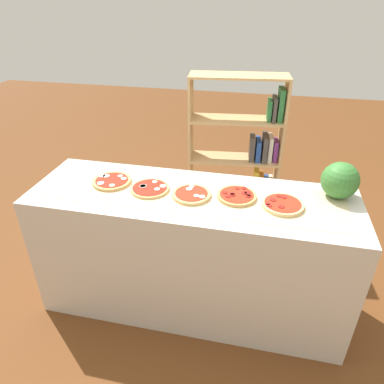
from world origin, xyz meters
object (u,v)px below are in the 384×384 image
pizza_mozzarella_1 (150,188)px  bookshelf (246,166)px  pizza_mozzarella_2 (192,194)px  pizza_pepperoni_3 (237,196)px  pizza_mozzarella_0 (112,181)px  pizza_pepperoni_4 (282,205)px  watermelon (340,180)px

pizza_mozzarella_1 → bookshelf: 1.17m
pizza_mozzarella_1 → pizza_mozzarella_2: pizza_mozzarella_2 is taller
pizza_pepperoni_3 → bookshelf: 1.02m
bookshelf → pizza_mozzarella_1: bearing=-118.0°
bookshelf → pizza_pepperoni_3: bearing=-89.5°
pizza_mozzarella_0 → pizza_mozzarella_1: size_ratio=1.03×
pizza_pepperoni_3 → bookshelf: bookshelf is taller
pizza_mozzarella_2 → bookshelf: size_ratio=0.17×
pizza_mozzarella_2 → pizza_mozzarella_0: bearing=174.3°
pizza_mozzarella_0 → bookshelf: bearing=50.3°
pizza_mozzarella_0 → pizza_mozzarella_1: pizza_mozzarella_0 is taller
pizza_pepperoni_4 → bookshelf: bookshelf is taller
pizza_mozzarella_0 → pizza_pepperoni_4: bearing=-3.0°
pizza_pepperoni_3 → watermelon: watermelon is taller
pizza_mozzarella_2 → bookshelf: (0.26, 1.02, -0.27)m
bookshelf → watermelon: bearing=-54.4°
pizza_mozzarella_2 → pizza_pepperoni_4: 0.54m
pizza_mozzarella_0 → pizza_mozzarella_2: bearing=-5.7°
pizza_mozzarella_1 → pizza_pepperoni_3: pizza_pepperoni_3 is taller
pizza_pepperoni_4 → bookshelf: size_ratio=0.17×
pizza_mozzarella_2 → bookshelf: bookshelf is taller
pizza_mozzarella_2 → pizza_pepperoni_4: (0.54, -0.00, 0.00)m
pizza_mozzarella_2 → pizza_pepperoni_4: bearing=-0.3°
pizza_mozzarella_1 → watermelon: size_ratio=1.09×
pizza_mozzarella_0 → pizza_mozzarella_1: 0.27m
pizza_mozzarella_1 → pizza_mozzarella_2: bearing=-3.9°
pizza_mozzarella_0 → bookshelf: bookshelf is taller
pizza_pepperoni_4 → watermelon: (0.32, 0.19, 0.10)m
pizza_pepperoni_4 → pizza_mozzarella_1: bearing=178.5°
pizza_mozzarella_2 → watermelon: watermelon is taller
pizza_mozzarella_2 → bookshelf: 1.09m
pizza_pepperoni_3 → pizza_mozzarella_0: bearing=179.1°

